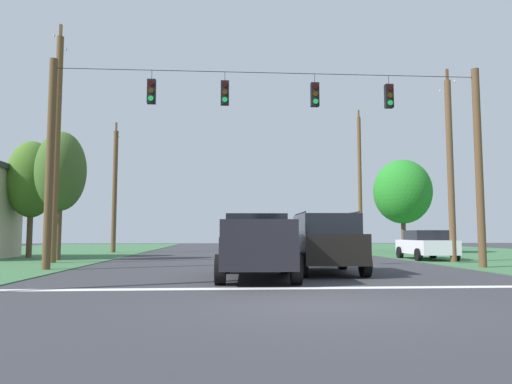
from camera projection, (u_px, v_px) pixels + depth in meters
name	position (u px, v px, depth m)	size (l,w,h in m)	color
ground_plane	(316.00, 305.00, 9.01)	(120.00, 120.00, 0.00)	#333338
stop_bar_stripe	(295.00, 288.00, 11.71)	(14.19, 0.45, 0.01)	white
lane_dash_0	(271.00, 270.00, 17.67)	(0.15, 2.50, 0.01)	white
lane_dash_1	(257.00, 259.00, 25.60)	(0.15, 2.50, 0.01)	white
lane_dash_2	(252.00, 255.00, 30.08)	(0.15, 2.50, 0.01)	white
overhead_signal_span	(271.00, 152.00, 18.48)	(16.98, 0.31, 8.02)	brown
pickup_truck	(256.00, 246.00, 14.50)	(2.47, 5.48, 1.95)	black
suv_black	(324.00, 242.00, 16.35)	(2.33, 4.86, 2.05)	black
distant_car_crossing_white	(426.00, 245.00, 24.50)	(2.19, 4.38, 1.52)	silver
utility_pole_mid_right	(450.00, 167.00, 22.82)	(0.31, 1.62, 9.35)	brown
utility_pole_far_right	(360.00, 181.00, 37.26)	(0.29, 1.62, 11.12)	brown
utility_pole_mid_left	(56.00, 145.00, 22.08)	(0.32, 1.69, 11.24)	brown
utility_pole_far_left	(115.00, 189.00, 34.16)	(0.33, 1.73, 9.42)	brown
tree_roadside_right	(61.00, 172.00, 24.13)	(2.50, 2.50, 6.53)	brown
tree_roadside_far_right	(32.00, 180.00, 26.73)	(2.70, 2.70, 6.55)	brown
tree_roadside_left	(402.00, 192.00, 32.89)	(3.97, 3.97, 6.46)	brown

